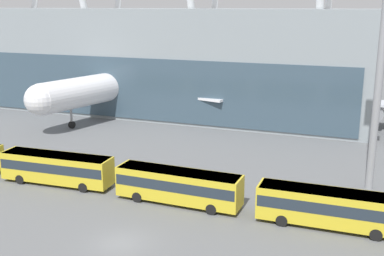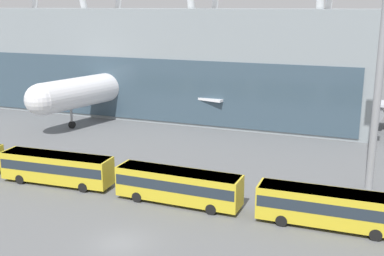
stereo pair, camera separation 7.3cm
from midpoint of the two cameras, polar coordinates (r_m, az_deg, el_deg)
The scene contains 6 objects.
ground_plane at distance 39.38m, azimuth -8.50°, elevation -13.31°, with size 440.00×440.00×0.00m, color slate.
airliner_at_gate_near at distance 82.85m, azimuth -7.82°, elevation 5.28°, with size 38.26×38.02×15.30m.
shuttle_bus_2 at distance 52.05m, azimuth -15.78°, elevation -4.45°, with size 12.19×3.26×3.22m.
shuttle_bus_3 at distance 45.35m, azimuth -1.68°, elevation -6.70°, with size 12.13×2.91×3.22m.
shuttle_bus_4 at distance 42.28m, azimuth 15.97°, elevation -8.89°, with size 12.10×2.83×3.22m.
floodlight_mast at distance 49.59m, azimuth 21.75°, elevation 10.79°, with size 2.22×2.22×28.21m.
Camera 1 is at (17.60, -30.19, 18.16)m, focal length 45.00 mm.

